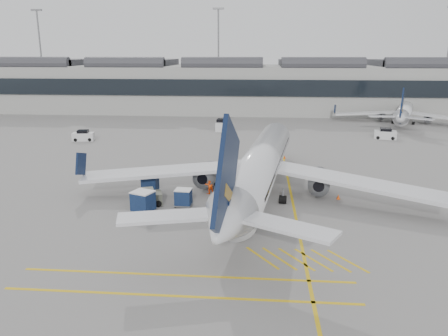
# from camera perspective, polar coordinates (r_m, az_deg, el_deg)

# --- Properties ---
(ground) EXTENTS (220.00, 220.00, 0.00)m
(ground) POSITION_cam_1_polar(r_m,az_deg,el_deg) (38.93, -5.44, -6.60)
(ground) COLOR gray
(ground) RESTS_ON ground
(terminal) EXTENTS (200.00, 20.45, 12.40)m
(terminal) POSITION_cam_1_polar(r_m,az_deg,el_deg) (108.04, 1.25, 10.67)
(terminal) COLOR #9E9E99
(terminal) RESTS_ON ground
(light_masts) EXTENTS (113.00, 0.60, 25.45)m
(light_masts) POSITION_cam_1_polar(r_m,az_deg,el_deg) (121.88, 0.89, 15.09)
(light_masts) COLOR slate
(light_masts) RESTS_ON ground
(apron_markings) EXTENTS (0.25, 60.00, 0.01)m
(apron_markings) POSITION_cam_1_polar(r_m,az_deg,el_deg) (47.90, 8.57, -2.52)
(apron_markings) COLOR gold
(apron_markings) RESTS_ON ground
(airliner_main) EXTENTS (36.32, 39.92, 10.64)m
(airliner_main) POSITION_cam_1_polar(r_m,az_deg,el_deg) (43.95, 4.73, 0.24)
(airliner_main) COLOR silver
(airliner_main) RESTS_ON ground
(airliner_far) EXTENTS (26.35, 29.19, 8.12)m
(airliner_far) POSITION_cam_1_polar(r_m,az_deg,el_deg) (97.15, 22.52, 6.83)
(airliner_far) COLOR silver
(airliner_far) RESTS_ON ground
(belt_loader) EXTENTS (4.87, 2.24, 1.93)m
(belt_loader) POSITION_cam_1_polar(r_m,az_deg,el_deg) (47.91, 0.73, -1.65)
(belt_loader) COLOR silver
(belt_loader) RESTS_ON ground
(baggage_cart_a) EXTENTS (1.68, 1.40, 1.73)m
(baggage_cart_a) POSITION_cam_1_polar(r_m,az_deg,el_deg) (39.85, 1.70, -4.59)
(baggage_cart_a) COLOR gray
(baggage_cart_a) RESTS_ON ground
(baggage_cart_b) EXTENTS (1.71, 1.45, 1.70)m
(baggage_cart_b) POSITION_cam_1_polar(r_m,az_deg,el_deg) (41.61, -5.33, -3.82)
(baggage_cart_b) COLOR gray
(baggage_cart_b) RESTS_ON ground
(baggage_cart_c) EXTENTS (2.42, 2.23, 2.06)m
(baggage_cart_c) POSITION_cam_1_polar(r_m,az_deg,el_deg) (40.39, -10.54, -4.32)
(baggage_cart_c) COLOR gray
(baggage_cart_c) RESTS_ON ground
(baggage_cart_d) EXTENTS (1.81, 1.52, 1.81)m
(baggage_cart_d) POSITION_cam_1_polar(r_m,az_deg,el_deg) (46.13, -9.62, -2.00)
(baggage_cart_d) COLOR gray
(baggage_cart_d) RESTS_ON ground
(ramp_agent_a) EXTENTS (0.73, 0.79, 1.81)m
(ramp_agent_a) POSITION_cam_1_polar(r_m,az_deg,el_deg) (47.50, 5.24, -1.43)
(ramp_agent_a) COLOR orange
(ramp_agent_a) RESTS_ON ground
(ramp_agent_b) EXTENTS (1.21, 1.16, 1.97)m
(ramp_agent_b) POSITION_cam_1_polar(r_m,az_deg,el_deg) (45.10, -1.95, -2.16)
(ramp_agent_b) COLOR #FF4A0D
(ramp_agent_b) RESTS_ON ground
(pushback_tug) EXTENTS (3.27, 2.54, 1.61)m
(pushback_tug) POSITION_cam_1_polar(r_m,az_deg,el_deg) (42.50, -10.09, -3.87)
(pushback_tug) COLOR #4F5145
(pushback_tug) RESTS_ON ground
(safety_cone_nose) EXTENTS (0.32, 0.32, 0.45)m
(safety_cone_nose) POSITION_cam_1_polar(r_m,az_deg,el_deg) (60.54, 7.94, 1.42)
(safety_cone_nose) COLOR #F24C0A
(safety_cone_nose) RESTS_ON ground
(safety_cone_engine) EXTENTS (0.36, 0.36, 0.50)m
(safety_cone_engine) POSITION_cam_1_polar(r_m,az_deg,el_deg) (45.06, 14.71, -3.66)
(safety_cone_engine) COLOR #F24C0A
(safety_cone_engine) RESTS_ON ground
(service_van_left) EXTENTS (3.63, 2.25, 1.74)m
(service_van_left) POSITION_cam_1_polar(r_m,az_deg,el_deg) (75.81, -17.90, 4.01)
(service_van_left) COLOR silver
(service_van_left) RESTS_ON ground
(service_van_mid) EXTENTS (2.29, 4.25, 2.13)m
(service_van_mid) POSITION_cam_1_polar(r_m,az_deg,el_deg) (81.68, -0.21, 5.60)
(service_van_mid) COLOR silver
(service_van_mid) RESTS_ON ground
(service_van_right) EXTENTS (3.78, 2.35, 1.81)m
(service_van_right) POSITION_cam_1_polar(r_m,az_deg,el_deg) (78.42, 20.31, 4.17)
(service_van_right) COLOR silver
(service_van_right) RESTS_ON ground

